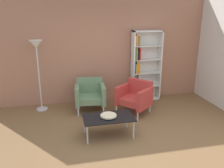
{
  "coord_description": "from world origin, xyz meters",
  "views": [
    {
      "loc": [
        -1.1,
        -3.67,
        2.41
      ],
      "look_at": [
        -0.1,
        0.84,
        0.95
      ],
      "focal_mm": 37.71,
      "sensor_mm": 36.0,
      "label": 1
    }
  ],
  "objects_px": {
    "bookshelf_tall": "(143,66)",
    "floor_lamp_torchiere": "(37,53)",
    "armchair_spare_guest": "(90,94)",
    "decorative_bowl": "(108,115)",
    "armchair_by_bookshelf": "(135,96)",
    "coffee_table_low": "(108,118)"
  },
  "relations": [
    {
      "from": "bookshelf_tall",
      "to": "floor_lamp_torchiere",
      "type": "distance_m",
      "value": 2.77
    },
    {
      "from": "armchair_spare_guest",
      "to": "decorative_bowl",
      "type": "bearing_deg",
      "value": -76.63
    },
    {
      "from": "armchair_spare_guest",
      "to": "armchair_by_bookshelf",
      "type": "bearing_deg",
      "value": -14.63
    },
    {
      "from": "armchair_spare_guest",
      "to": "floor_lamp_torchiere",
      "type": "relative_size",
      "value": 0.45
    },
    {
      "from": "bookshelf_tall",
      "to": "decorative_bowl",
      "type": "height_order",
      "value": "bookshelf_tall"
    },
    {
      "from": "coffee_table_low",
      "to": "decorative_bowl",
      "type": "xyz_separation_m",
      "value": [
        0.0,
        0.0,
        0.07
      ]
    },
    {
      "from": "decorative_bowl",
      "to": "armchair_spare_guest",
      "type": "bearing_deg",
      "value": 97.87
    },
    {
      "from": "decorative_bowl",
      "to": "coffee_table_low",
      "type": "bearing_deg",
      "value": 0.0
    },
    {
      "from": "floor_lamp_torchiere",
      "to": "armchair_spare_guest",
      "type": "bearing_deg",
      "value": -13.2
    },
    {
      "from": "decorative_bowl",
      "to": "floor_lamp_torchiere",
      "type": "xyz_separation_m",
      "value": [
        -1.39,
        1.63,
        1.01
      ]
    },
    {
      "from": "armchair_by_bookshelf",
      "to": "armchair_spare_guest",
      "type": "bearing_deg",
      "value": -150.66
    },
    {
      "from": "bookshelf_tall",
      "to": "armchair_spare_guest",
      "type": "bearing_deg",
      "value": -163.52
    },
    {
      "from": "armchair_by_bookshelf",
      "to": "coffee_table_low",
      "type": "bearing_deg",
      "value": -82.09
    },
    {
      "from": "decorative_bowl",
      "to": "armchair_by_bookshelf",
      "type": "bearing_deg",
      "value": 48.45
    },
    {
      "from": "bookshelf_tall",
      "to": "armchair_spare_guest",
      "type": "relative_size",
      "value": 2.44
    },
    {
      "from": "armchair_spare_guest",
      "to": "bookshelf_tall",
      "type": "bearing_deg",
      "value": 21.97
    },
    {
      "from": "decorative_bowl",
      "to": "floor_lamp_torchiere",
      "type": "height_order",
      "value": "floor_lamp_torchiere"
    },
    {
      "from": "floor_lamp_torchiere",
      "to": "coffee_table_low",
      "type": "bearing_deg",
      "value": -49.62
    },
    {
      "from": "bookshelf_tall",
      "to": "floor_lamp_torchiere",
      "type": "height_order",
      "value": "bookshelf_tall"
    },
    {
      "from": "armchair_by_bookshelf",
      "to": "decorative_bowl",
      "type": "bearing_deg",
      "value": -82.09
    },
    {
      "from": "bookshelf_tall",
      "to": "armchair_by_bookshelf",
      "type": "relative_size",
      "value": 2.0
    },
    {
      "from": "decorative_bowl",
      "to": "armchair_by_bookshelf",
      "type": "xyz_separation_m",
      "value": [
        0.86,
        0.97,
        -0.02
      ]
    }
  ]
}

